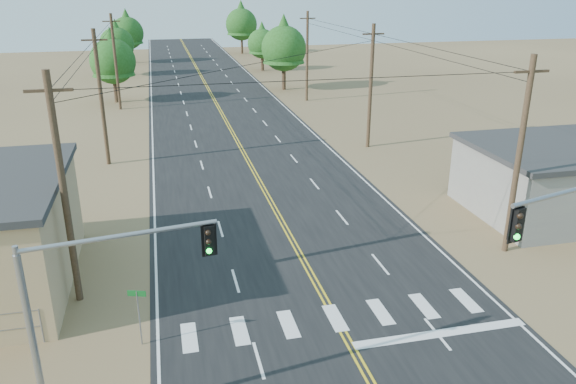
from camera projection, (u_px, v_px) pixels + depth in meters
name	position (u px, v px, depth m)	size (l,w,h in m)	color
road	(249.00, 162.00, 43.33)	(15.00, 200.00, 0.02)	black
utility_pole_left_near	(64.00, 190.00, 22.89)	(1.80, 0.30, 10.00)	#4C3826
utility_pole_left_mid	(101.00, 97.00, 41.11)	(1.80, 0.30, 10.00)	#4C3826
utility_pole_left_far	(116.00, 61.00, 59.33)	(1.80, 0.30, 10.00)	#4C3826
utility_pole_right_near	(519.00, 156.00, 27.36)	(1.80, 0.30, 10.00)	#4C3826
utility_pole_right_mid	(371.00, 86.00, 45.58)	(1.80, 0.30, 10.00)	#4C3826
utility_pole_right_far	(307.00, 56.00, 63.80)	(1.80, 0.30, 10.00)	#4C3826
signal_mast_left	(88.00, 300.00, 16.42)	(5.65, 1.05, 6.43)	gray
street_sign	(138.00, 309.00, 21.07)	(0.68, 0.24, 2.36)	gray
tree_left_near	(112.00, 57.00, 62.85)	(5.06, 5.06, 8.44)	#3F2D1E
tree_left_mid	(116.00, 41.00, 80.85)	(4.88, 4.88, 8.13)	#3F2D1E
tree_left_far	(127.00, 30.00, 93.39)	(5.36, 5.36, 8.93)	#3F2D1E
tree_right_near	(284.00, 44.00, 70.12)	(5.63, 5.63, 9.38)	#3F2D1E
tree_right_mid	(262.00, 41.00, 85.72)	(4.45, 4.45, 7.42)	#3F2D1E
tree_right_far	(241.00, 21.00, 105.48)	(5.89, 5.89, 9.82)	#3F2D1E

